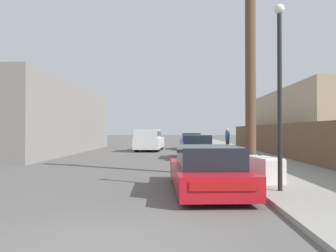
{
  "coord_description": "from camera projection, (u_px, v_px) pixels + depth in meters",
  "views": [
    {
      "loc": [
        1.12,
        -4.41,
        1.7
      ],
      "look_at": [
        0.73,
        7.45,
        1.86
      ],
      "focal_mm": 35.0,
      "sensor_mm": 36.0,
      "label": 1
    }
  ],
  "objects": [
    {
      "name": "building_right_house",
      "position": [
        314.0,
        121.0,
        25.52
      ],
      "size": [
        6.0,
        15.4,
        4.8
      ],
      "primitive_type": "cube",
      "color": "tan",
      "rests_on": "ground"
    },
    {
      "name": "pedestrian",
      "position": [
        227.0,
        139.0,
        26.67
      ],
      "size": [
        0.34,
        0.34,
        1.75
      ],
      "color": "#282D42",
      "rests_on": "sidewalk_curb"
    },
    {
      "name": "car_parked_mid",
      "position": [
        197.0,
        147.0,
        19.87
      ],
      "size": [
        1.94,
        4.49,
        1.42
      ],
      "rotation": [
        0.0,
        0.0,
        -0.01
      ],
      "color": "#2D478C",
      "rests_on": "ground"
    },
    {
      "name": "parked_sports_car_red",
      "position": [
        207.0,
        171.0,
        9.13
      ],
      "size": [
        2.16,
        4.83,
        1.27
      ],
      "rotation": [
        0.0,
        0.0,
        0.07
      ],
      "color": "red",
      "rests_on": "ground"
    },
    {
      "name": "building_left_block",
      "position": [
        36.0,
        120.0,
        25.04
      ],
      "size": [
        7.0,
        18.14,
        5.04
      ],
      "primitive_type": "cube",
      "color": "gray",
      "rests_on": "ground"
    },
    {
      "name": "utility_pole",
      "position": [
        250.0,
        52.0,
        11.87
      ],
      "size": [
        1.8,
        0.38,
        8.7
      ],
      "color": "brown",
      "rests_on": "sidewalk_curb"
    },
    {
      "name": "pickup_truck",
      "position": [
        149.0,
        140.0,
        27.08
      ],
      "size": [
        2.21,
        5.5,
        1.78
      ],
      "rotation": [
        0.0,
        0.0,
        3.1
      ],
      "color": "silver",
      "rests_on": "ground"
    },
    {
      "name": "discarded_fridge",
      "position": [
        262.0,
        169.0,
        10.32
      ],
      "size": [
        1.01,
        1.83,
        0.77
      ],
      "rotation": [
        0.0,
        0.0,
        0.22
      ],
      "color": "silver",
      "rests_on": "sidewalk_curb"
    },
    {
      "name": "car_parked_far",
      "position": [
        191.0,
        142.0,
        29.26
      ],
      "size": [
        1.89,
        4.61,
        1.45
      ],
      "rotation": [
        0.0,
        0.0,
        0.03
      ],
      "color": "#2D478C",
      "rests_on": "ground"
    },
    {
      "name": "sidewalk_curb",
      "position": [
        228.0,
        150.0,
        27.73
      ],
      "size": [
        4.2,
        63.0,
        0.12
      ],
      "primitive_type": "cube",
      "color": "gray",
      "rests_on": "ground"
    },
    {
      "name": "street_lamp",
      "position": [
        280.0,
        83.0,
        8.61
      ],
      "size": [
        0.26,
        0.26,
        4.92
      ],
      "color": "#232326",
      "rests_on": "sidewalk_curb"
    },
    {
      "name": "wooden_fence",
      "position": [
        278.0,
        140.0,
        20.1
      ],
      "size": [
        0.08,
        29.61,
        1.98
      ],
      "primitive_type": "cube",
      "color": "brown",
      "rests_on": "sidewalk_curb"
    }
  ]
}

